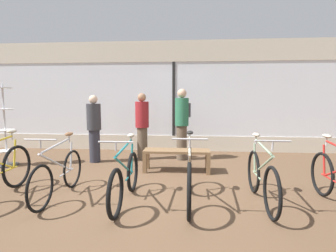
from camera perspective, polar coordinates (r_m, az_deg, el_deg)
The scene contains 11 objects.
ground_plane at distance 4.53m, azimuth -1.68°, elevation -14.14°, with size 24.00×24.00×0.00m, color brown.
shop_back_wall at distance 7.71m, azimuth 1.26°, elevation 6.69°, with size 12.00×0.08×3.20m.
bicycle_left at distance 4.53m, azimuth -22.66°, elevation -9.59°, with size 0.46×1.66×1.01m.
bicycle_center_left at distance 4.04m, azimuth -9.27°, elevation -11.23°, with size 0.46×1.69×1.02m.
bicycle_center_right at distance 4.00m, azimuth 4.68°, elevation -10.82°, with size 0.46×1.82×1.06m.
bicycle_right at distance 4.19m, azimuth 19.66°, elevation -10.60°, with size 0.46×1.70×1.03m.
accessory_rack at distance 7.09m, azimuth -31.89°, elevation -1.23°, with size 0.48×0.48×1.89m.
display_bench at distance 5.61m, azimuth 1.91°, elevation -6.06°, with size 1.40×0.44×0.47m.
customer_near_rack at distance 6.61m, azimuth 3.08°, elevation 0.95°, with size 0.44×0.55×1.79m.
customer_by_window at distance 6.67m, azimuth -5.66°, elevation 0.25°, with size 0.47×0.47×1.69m.
customer_mid_floor at distance 6.60m, azimuth -15.80°, elevation -0.28°, with size 0.37×0.37×1.63m.
Camera 1 is at (0.49, -4.22, 1.58)m, focal length 28.00 mm.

